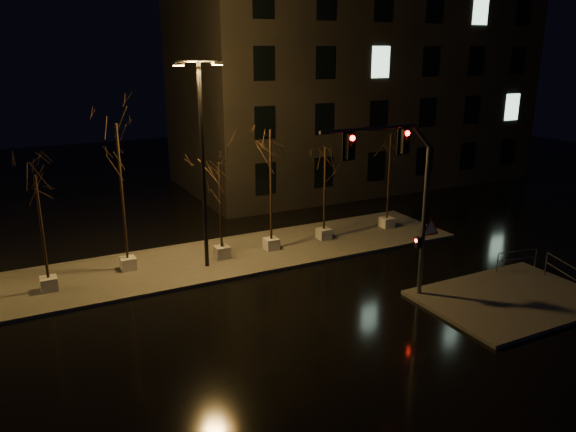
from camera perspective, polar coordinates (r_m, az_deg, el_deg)
ground at (r=22.22m, az=1.53°, el=-8.93°), size 90.00×90.00×0.00m
median at (r=27.18m, az=-4.57°, el=-3.91°), size 22.00×5.00×0.15m
sidewalk_corner at (r=24.15m, az=21.73°, el=-7.82°), size 7.00×5.00×0.15m
building at (r=42.77m, az=6.63°, el=13.71°), size 25.00×12.00×15.00m
tree_0 at (r=23.89m, az=-24.04°, el=1.35°), size 1.80×1.80×4.92m
tree_1 at (r=24.77m, az=-16.80°, el=5.69°), size 1.80×1.80×6.64m
tree_2 at (r=25.66m, az=-6.97°, el=3.18°), size 1.80×1.80×4.64m
tree_3 at (r=26.39m, az=-1.79°, el=5.98°), size 1.80×1.80×6.02m
tree_4 at (r=28.15m, az=3.78°, el=4.84°), size 1.80×1.80×4.88m
tree_5 at (r=30.46m, az=10.33°, el=6.05°), size 1.80×1.80×5.25m
traffic_signal_mast at (r=21.27m, az=11.67°, el=2.85°), size 5.61×0.26×6.84m
streetlight_main at (r=24.37m, az=-8.70°, el=6.42°), size 2.25×0.66×9.01m
guard_rail_a at (r=26.90m, az=22.26°, el=-3.90°), size 2.01×0.41×0.88m
guard_rail_b at (r=25.85m, az=26.08°, el=-4.93°), size 0.74×2.13×1.06m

